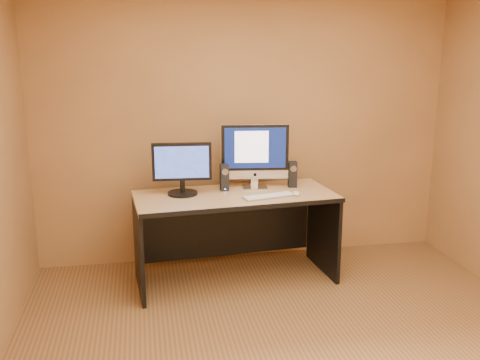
# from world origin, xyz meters

# --- Properties ---
(walls) EXTENTS (4.00, 4.00, 2.60)m
(walls) POSITION_xyz_m (0.00, 0.00, 1.30)
(walls) COLOR #A07040
(walls) RESTS_ON ground
(desk) EXTENTS (1.79, 0.90, 0.80)m
(desk) POSITION_xyz_m (-0.21, 1.41, 0.40)
(desk) COLOR tan
(desk) RESTS_ON ground
(imac) EXTENTS (0.64, 0.30, 0.60)m
(imac) POSITION_xyz_m (0.01, 1.60, 1.10)
(imac) COLOR #B5B5BA
(imac) RESTS_ON desk
(second_monitor) EXTENTS (0.54, 0.30, 0.45)m
(second_monitor) POSITION_xyz_m (-0.66, 1.49, 1.03)
(second_monitor) COLOR black
(second_monitor) RESTS_ON desk
(speaker_left) EXTENTS (0.08, 0.08, 0.24)m
(speaker_left) POSITION_xyz_m (-0.28, 1.56, 0.92)
(speaker_left) COLOR black
(speaker_left) RESTS_ON desk
(speaker_right) EXTENTS (0.08, 0.08, 0.24)m
(speaker_right) POSITION_xyz_m (0.35, 1.57, 0.92)
(speaker_right) COLOR black
(speaker_right) RESTS_ON desk
(keyboard) EXTENTS (0.48, 0.23, 0.02)m
(keyboard) POSITION_xyz_m (0.06, 1.26, 0.81)
(keyboard) COLOR #AFAFB4
(keyboard) RESTS_ON desk
(mouse) EXTENTS (0.07, 0.11, 0.04)m
(mouse) POSITION_xyz_m (0.31, 1.28, 0.82)
(mouse) COLOR silver
(mouse) RESTS_ON desk
(cable_a) EXTENTS (0.14, 0.21, 0.01)m
(cable_a) POSITION_xyz_m (0.06, 1.70, 0.81)
(cable_a) COLOR black
(cable_a) RESTS_ON desk
(cable_b) EXTENTS (0.09, 0.18, 0.01)m
(cable_b) POSITION_xyz_m (0.02, 1.74, 0.81)
(cable_b) COLOR black
(cable_b) RESTS_ON desk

